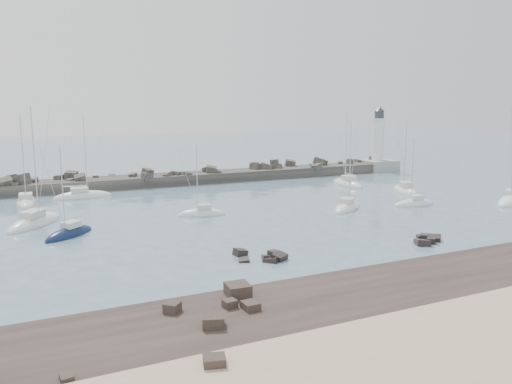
# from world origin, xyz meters

# --- Properties ---
(ground) EXTENTS (400.00, 400.00, 0.00)m
(ground) POSITION_xyz_m (0.00, 0.00, 0.00)
(ground) COLOR slate
(ground) RESTS_ON ground
(sand_strip) EXTENTS (140.00, 14.00, 1.00)m
(sand_strip) POSITION_xyz_m (0.00, -32.00, 0.00)
(sand_strip) COLOR tan
(sand_strip) RESTS_ON ground
(rock_shelf) EXTENTS (140.00, 12.00, 1.70)m
(rock_shelf) POSITION_xyz_m (-0.06, -22.00, 0.01)
(rock_shelf) COLOR black
(rock_shelf) RESTS_ON ground
(rock_cluster_near) EXTENTS (4.58, 4.58, 1.28)m
(rock_cluster_near) POSITION_xyz_m (-3.60, -9.46, 0.09)
(rock_cluster_near) COLOR black
(rock_cluster_near) RESTS_ON ground
(rock_cluster_far) EXTENTS (4.18, 3.54, 1.13)m
(rock_cluster_far) POSITION_xyz_m (14.51, -11.16, 0.12)
(rock_cluster_far) COLOR black
(rock_cluster_far) RESTS_ON ground
(breakwater) EXTENTS (115.00, 7.44, 5.01)m
(breakwater) POSITION_xyz_m (-7.60, 38.02, 0.33)
(breakwater) COLOR #32302D
(breakwater) RESTS_ON ground
(lighthouse) EXTENTS (7.00, 7.00, 14.60)m
(lighthouse) POSITION_xyz_m (47.00, 38.00, 3.09)
(lighthouse) COLOR gray
(lighthouse) RESTS_ON ground
(sailboat_1) EXTENTS (3.03, 8.81, 13.72)m
(sailboat_1) POSITION_xyz_m (-23.45, 28.87, 0.13)
(sailboat_1) COLOR white
(sailboat_1) RESTS_ON ground
(sailboat_2) EXTENTS (6.39, 6.13, 10.91)m
(sailboat_2) POSITION_xyz_m (-19.38, 7.05, 0.14)
(sailboat_2) COLOR #0E1C3E
(sailboat_2) RESTS_ON ground
(sailboat_3) EXTENTS (7.97, 9.52, 15.14)m
(sailboat_3) POSITION_xyz_m (-22.63, 14.20, 0.15)
(sailboat_3) COLOR white
(sailboat_3) RESTS_ON ground
(sailboat_4) EXTENTS (8.89, 2.95, 13.91)m
(sailboat_4) POSITION_xyz_m (-15.49, 30.51, 0.14)
(sailboat_4) COLOR white
(sailboat_4) RESTS_ON ground
(sailboat_5) EXTENTS (6.45, 3.42, 9.97)m
(sailboat_5) POSITION_xyz_m (-2.91, 10.71, 0.14)
(sailboat_5) COLOR white
(sailboat_5) RESTS_ON ground
(sailboat_6) EXTENTS (7.96, 7.01, 12.87)m
(sailboat_6) POSITION_xyz_m (16.77, 6.38, 0.13)
(sailboat_6) COLOR white
(sailboat_6) RESTS_ON ground
(sailboat_7) EXTENTS (6.66, 2.72, 10.43)m
(sailboat_7) POSITION_xyz_m (26.70, 4.20, 0.14)
(sailboat_7) COLOR white
(sailboat_7) RESTS_ON ground
(sailboat_8) EXTENTS (3.09, 8.78, 13.86)m
(sailboat_8) POSITION_xyz_m (28.70, 23.26, 0.16)
(sailboat_8) COLOR white
(sailboat_8) RESTS_ON ground
(sailboat_9) EXTENTS (9.93, 6.61, 15.09)m
(sailboat_9) POSITION_xyz_m (41.26, -0.21, 0.15)
(sailboat_9) COLOR white
(sailboat_9) RESTS_ON ground
(sailboat_10) EXTENTS (4.78, 8.44, 13.00)m
(sailboat_10) POSITION_xyz_m (32.89, 13.03, 0.16)
(sailboat_10) COLOR white
(sailboat_10) RESTS_ON ground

